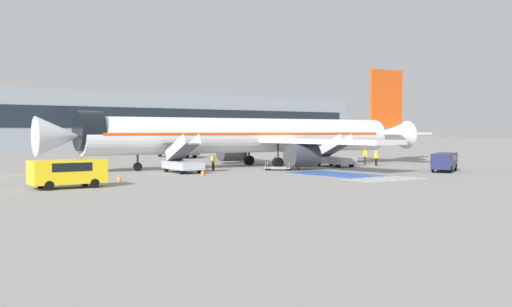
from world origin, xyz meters
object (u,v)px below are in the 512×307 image
object	(u,v)px
service_van_1	(68,171)
traffic_cone_1	(119,178)
ground_crew_2	(365,155)
service_van_0	(444,160)
airliner	(255,136)
ground_crew_1	(213,161)
traffic_cone_2	(203,172)
fuel_tanker	(177,146)
traffic_cone_0	(298,168)
boarding_stairs_forward	(182,163)
ground_crew_3	(292,159)
ground_crew_0	(376,157)
terminal_building	(102,121)
baggage_cart	(278,168)
boarding_stairs_aft	(334,158)

from	to	relation	value
service_van_1	traffic_cone_1	bearing A→B (deg)	122.52
ground_crew_2	service_van_0	bearing A→B (deg)	-86.79
airliner	service_van_0	world-z (taller)	airliner
ground_crew_1	traffic_cone_2	xyz separation A→B (m)	(-4.28, -5.21, -0.65)
airliner	fuel_tanker	size ratio (longest dim) A/B	4.46
traffic_cone_0	traffic_cone_1	xyz separation A→B (m)	(-19.82, -2.33, -0.01)
ground_crew_1	boarding_stairs_forward	bearing A→B (deg)	165.98
airliner	traffic_cone_1	world-z (taller)	airliner
ground_crew_3	traffic_cone_0	bearing A→B (deg)	-21.38
ground_crew_0	terminal_building	distance (m)	75.63
ground_crew_1	ground_crew_3	bearing A→B (deg)	-42.35
traffic_cone_1	terminal_building	world-z (taller)	terminal_building
fuel_tanker	ground_crew_2	size ratio (longest dim) A/B	5.51
ground_crew_1	ground_crew_2	world-z (taller)	ground_crew_2
baggage_cart	traffic_cone_0	world-z (taller)	baggage_cart
ground_crew_0	traffic_cone_0	bearing A→B (deg)	-85.80
service_van_1	traffic_cone_2	world-z (taller)	service_van_1
ground_crew_2	ground_crew_1	bearing A→B (deg)	-167.04
boarding_stairs_forward	traffic_cone_2	size ratio (longest dim) A/B	9.62
service_van_1	ground_crew_1	distance (m)	20.06
service_van_1	baggage_cart	world-z (taller)	service_van_1
ground_crew_1	service_van_1	bearing A→B (deg)	-178.58
baggage_cart	traffic_cone_2	xyz separation A→B (m)	(-9.80, -1.90, 0.02)
service_van_0	ground_crew_1	distance (m)	22.31
traffic_cone_0	terminal_building	xyz separation A→B (m)	(9.44, 76.08, 5.83)
baggage_cart	terminal_building	xyz separation A→B (m)	(11.19, 75.16, 5.81)
fuel_tanker	ground_crew_1	size ratio (longest dim) A/B	6.33
airliner	ground_crew_0	world-z (taller)	airliner
boarding_stairs_forward	traffic_cone_0	size ratio (longest dim) A/B	11.31
service_van_0	traffic_cone_0	xyz separation A→B (m)	(-10.01, 9.88, -0.84)
service_van_1	ground_crew_2	bearing A→B (deg)	103.40
ground_crew_0	ground_crew_1	xyz separation A→B (m)	(-19.19, 3.56, -0.05)
ground_crew_2	service_van_1	bearing A→B (deg)	-151.33
service_van_1	ground_crew_0	world-z (taller)	service_van_1
boarding_stairs_forward	ground_crew_0	distance (m)	23.26
ground_crew_3	traffic_cone_1	bearing A→B (deg)	-76.54
ground_crew_1	baggage_cart	bearing A→B (deg)	-58.51
airliner	traffic_cone_1	distance (m)	21.88
ground_crew_3	traffic_cone_0	size ratio (longest dim) A/B	3.60
fuel_tanker	boarding_stairs_forward	bearing A→B (deg)	-113.47
ground_crew_1	traffic_cone_2	distance (m)	6.77
terminal_building	traffic_cone_1	bearing A→B (deg)	-110.46
traffic_cone_2	fuel_tanker	bearing A→B (deg)	65.23
service_van_1	ground_crew_3	bearing A→B (deg)	106.63
ground_crew_2	traffic_cone_0	xyz separation A→B (m)	(-12.89, -3.34, -0.85)
ground_crew_0	traffic_cone_2	xyz separation A→B (m)	(-23.47, -1.64, -0.70)
airliner	fuel_tanker	world-z (taller)	airliner
boarding_stairs_aft	ground_crew_0	xyz separation A→B (m)	(5.05, -1.40, 0.04)
boarding_stairs_forward	service_van_0	distance (m)	24.97
ground_crew_0	ground_crew_1	distance (m)	19.51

